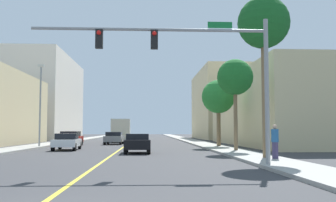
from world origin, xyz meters
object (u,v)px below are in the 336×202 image
pedestrian (275,142)px  delivery_truck (121,130)px  palm_near (264,25)px  palm_far (218,97)px  car_yellow (124,136)px  palm_mid (235,78)px  street_lamp (40,100)px  car_white (67,141)px  traffic_signal_mast (195,57)px  car_gray (114,138)px  car_black (137,143)px  car_red (70,138)px

pedestrian → delivery_truck: bearing=-46.8°
palm_near → palm_far: (0.22, 15.36, -2.74)m
car_yellow → palm_mid: bearing=-70.0°
street_lamp → delivery_truck: street_lamp is taller
street_lamp → car_white: (3.48, -4.56, -3.68)m
car_white → pedestrian: bearing=-45.0°
palm_near → traffic_signal_mast: bearing=-137.3°
traffic_signal_mast → car_gray: 28.43m
traffic_signal_mast → car_yellow: (-5.84, 44.98, -4.13)m
palm_near → car_yellow: palm_near is taller
car_gray → pedestrian: bearing=-64.9°
car_gray → car_black: bearing=-77.7°
traffic_signal_mast → car_red: bearing=113.0°
car_yellow → delivery_truck: delivery_truck is taller
traffic_signal_mast → palm_far: bearing=76.8°
palm_far → car_white: bearing=-162.5°
palm_near → palm_far: palm_near is taller
street_lamp → palm_far: 16.70m
street_lamp → car_yellow: street_lamp is taller
delivery_truck → car_gray: bearing=-93.1°
traffic_signal_mast → car_black: 11.88m
traffic_signal_mast → car_yellow: traffic_signal_mast is taller
street_lamp → car_black: size_ratio=1.98×
palm_far → car_white: size_ratio=1.45×
palm_near → car_black: 11.94m
palm_mid → car_yellow: size_ratio=1.71×
pedestrian → car_gray: bearing=-40.8°
palm_far → delivery_truck: (-10.29, 16.91, -3.10)m
car_yellow → car_red: bearing=-98.4°
palm_near → pedestrian: (0.22, -0.87, -6.43)m
palm_mid → car_gray: size_ratio=1.71×
car_gray → delivery_truck: size_ratio=0.51×
car_white → car_red: car_red is taller
delivery_truck → palm_mid: bearing=-69.4°
traffic_signal_mast → delivery_truck: 36.87m
street_lamp → pedestrian: (16.69, -16.62, -3.34)m
street_lamp → delivery_truck: 17.93m
car_yellow → car_gray: size_ratio=1.00×
street_lamp → palm_near: 23.00m
palm_near → car_black: (-7.16, 6.77, -6.74)m
palm_mid → street_lamp: bearing=154.0°
palm_far → car_black: bearing=-130.6°
car_white → delivery_truck: size_ratio=0.56×
street_lamp → palm_far: (16.69, -0.39, 0.35)m
traffic_signal_mast → car_gray: (-5.92, 27.50, -4.12)m
palm_mid → palm_near: bearing=-90.7°
palm_mid → car_red: palm_mid is taller
palm_mid → car_yellow: (-10.27, 33.29, -4.80)m
street_lamp → car_black: street_lamp is taller
palm_near → delivery_truck: size_ratio=1.16×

